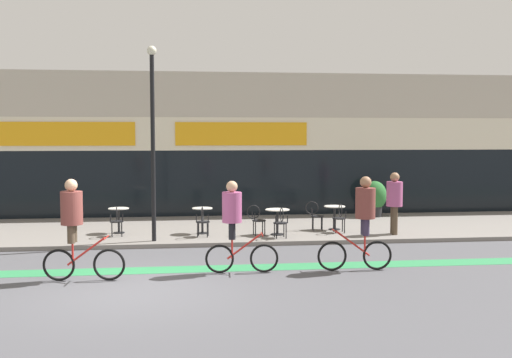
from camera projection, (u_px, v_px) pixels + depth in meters
name	position (u px, v px, depth m)	size (l,w,h in m)	color
ground_plane	(131.00, 292.00, 11.80)	(120.00, 120.00, 0.00)	#4C4C51
sidewalk_slab	(152.00, 230.00, 18.98)	(40.00, 5.50, 0.12)	slate
storefront_facade	(158.00, 145.00, 23.45)	(40.00, 4.06, 5.35)	#B2A899
bike_lane_stripe	(139.00, 270.00, 13.65)	(36.00, 0.70, 0.01)	#2D844C
bistro_table_0	(119.00, 216.00, 18.05)	(0.62, 0.62, 0.76)	black
bistro_table_1	(202.00, 216.00, 17.98)	(0.61, 0.61, 0.78)	black
bistro_table_2	(277.00, 216.00, 17.76)	(0.72, 0.72, 0.77)	black
bistro_table_3	(335.00, 213.00, 18.71)	(0.66, 0.66, 0.75)	black
cafe_chair_0_near	(117.00, 219.00, 17.43)	(0.45, 0.60, 0.90)	black
cafe_chair_1_near	(203.00, 219.00, 17.36)	(0.45, 0.60, 0.90)	black
cafe_chair_2_near	(281.00, 221.00, 17.15)	(0.42, 0.59, 0.90)	black
cafe_chair_2_side	(257.00, 218.00, 17.68)	(0.59, 0.44, 0.90)	black
cafe_chair_3_near	(340.00, 216.00, 18.09)	(0.41, 0.58, 0.90)	black
cafe_chair_3_side	(315.00, 214.00, 18.65)	(0.60, 0.45, 0.90)	black
planter_pot	(375.00, 197.00, 21.71)	(0.87, 0.87, 1.29)	#232326
lamp_post	(153.00, 130.00, 16.54)	(0.26, 0.26, 5.41)	black
cyclist_0	(234.00, 219.00, 13.34)	(1.65, 0.51, 2.08)	black
cyclist_1	(74.00, 221.00, 12.61)	(1.74, 0.55, 2.17)	black
cyclist_2	(363.00, 215.00, 13.60)	(1.73, 0.50, 2.15)	black
pedestrian_near_end	(394.00, 198.00, 17.83)	(0.50, 0.50, 1.85)	#4C3D2D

